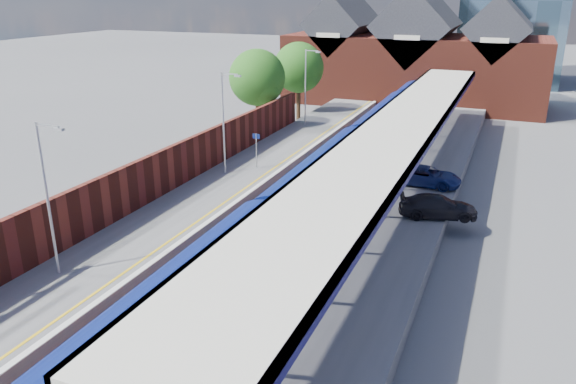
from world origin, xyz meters
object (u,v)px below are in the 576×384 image
at_px(lamp_post_c, 225,117).
at_px(lamp_post_d, 307,83).
at_px(train, 361,146).
at_px(parked_car_dark, 438,206).
at_px(lamp_post_b, 49,191).
at_px(parked_car_blue, 426,176).
at_px(platform_sign, 256,145).

height_order(lamp_post_c, lamp_post_d, same).
bearing_deg(train, parked_car_dark, -52.58).
height_order(lamp_post_b, parked_car_blue, lamp_post_b).
height_order(lamp_post_b, lamp_post_c, same).
height_order(train, lamp_post_d, lamp_post_d).
distance_m(lamp_post_b, lamp_post_d, 32.00).
distance_m(lamp_post_c, parked_car_dark, 15.47).
relative_size(lamp_post_b, parked_car_dark, 1.61).
distance_m(lamp_post_b, parked_car_blue, 23.14).
bearing_deg(platform_sign, lamp_post_c, -124.26).
relative_size(lamp_post_c, lamp_post_d, 1.00).
xyz_separation_m(lamp_post_d, parked_car_dark, (14.86, -18.67, -3.36)).
bearing_deg(platform_sign, parked_car_dark, -19.07).
distance_m(lamp_post_d, platform_sign, 14.25).
bearing_deg(parked_car_blue, lamp_post_d, 47.29).
height_order(lamp_post_b, parked_car_dark, lamp_post_b).
bearing_deg(lamp_post_d, lamp_post_b, -90.00).
bearing_deg(parked_car_dark, parked_car_blue, 0.31).
distance_m(train, lamp_post_d, 12.66).
relative_size(lamp_post_b, parked_car_blue, 1.54).
relative_size(lamp_post_c, platform_sign, 2.80).
bearing_deg(train, parked_car_blue, -35.30).
xyz_separation_m(lamp_post_b, lamp_post_c, (0.00, 16.00, 0.00)).
bearing_deg(lamp_post_b, parked_car_dark, 41.90).
bearing_deg(platform_sign, parked_car_blue, 2.91).
height_order(train, parked_car_blue, train).
relative_size(platform_sign, parked_car_blue, 0.55).
bearing_deg(parked_car_blue, parked_car_dark, -161.46).
height_order(platform_sign, parked_car_blue, platform_sign).
xyz_separation_m(train, lamp_post_d, (-7.86, 9.51, 2.87)).
relative_size(train, parked_car_dark, 15.15).
bearing_deg(parked_car_blue, lamp_post_c, 103.48).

